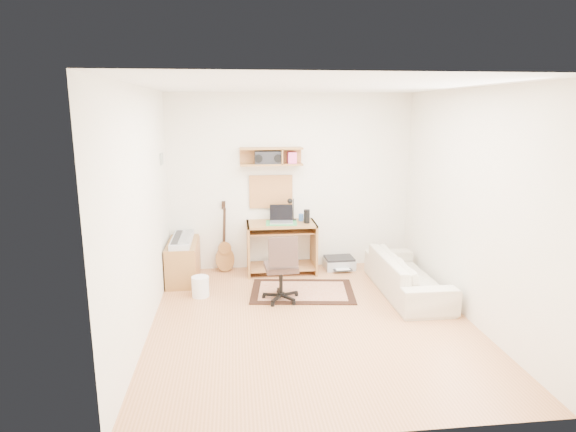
{
  "coord_description": "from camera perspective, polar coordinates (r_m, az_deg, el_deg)",
  "views": [
    {
      "loc": [
        -0.84,
        -5.07,
        2.37
      ],
      "look_at": [
        -0.15,
        1.05,
        1.0
      ],
      "focal_mm": 30.18,
      "sensor_mm": 36.0,
      "label": 1
    }
  ],
  "objects": [
    {
      "name": "waste_basket",
      "position": [
        6.39,
        -10.28,
        -8.18
      ],
      "size": [
        0.23,
        0.23,
        0.27
      ],
      "primitive_type": "cylinder",
      "rotation": [
        0.0,
        0.0,
        0.06
      ],
      "color": "white",
      "rests_on": "floor"
    },
    {
      "name": "laptop",
      "position": [
        6.97,
        -0.79,
        0.18
      ],
      "size": [
        0.36,
        0.36,
        0.26
      ],
      "primitive_type": null,
      "rotation": [
        0.0,
        0.0,
        -0.08
      ],
      "color": "silver",
      "rests_on": "desk"
    },
    {
      "name": "floor",
      "position": [
        5.66,
        2.76,
        -12.27
      ],
      "size": [
        3.6,
        4.0,
        0.01
      ],
      "primitive_type": "cube",
      "color": "tan",
      "rests_on": "ground"
    },
    {
      "name": "cabinet",
      "position": [
        6.99,
        -12.26,
        -5.21
      ],
      "size": [
        0.4,
        0.9,
        0.55
      ],
      "primitive_type": "cube",
      "color": "olive",
      "rests_on": "floor"
    },
    {
      "name": "guitar",
      "position": [
        7.18,
        -7.52,
        -2.46
      ],
      "size": [
        0.32,
        0.24,
        1.05
      ],
      "primitive_type": null,
      "rotation": [
        0.0,
        0.0,
        0.27
      ],
      "color": "#97612E",
      "rests_on": "floor"
    },
    {
      "name": "back_wall",
      "position": [
        7.21,
        0.33,
        3.99
      ],
      "size": [
        3.6,
        0.01,
        2.6
      ],
      "primitive_type": "cube",
      "color": "silver",
      "rests_on": "ground"
    },
    {
      "name": "desk",
      "position": [
        7.12,
        -0.79,
        -3.75
      ],
      "size": [
        1.0,
        0.55,
        0.75
      ],
      "primitive_type": null,
      "color": "olive",
      "rests_on": "floor"
    },
    {
      "name": "task_chair",
      "position": [
        6.06,
        -0.84,
        -6.03
      ],
      "size": [
        0.47,
        0.47,
        0.88
      ],
      "primitive_type": null,
      "rotation": [
        0.0,
        0.0,
        0.06
      ],
      "color": "#362620",
      "rests_on": "floor"
    },
    {
      "name": "printer",
      "position": [
        7.4,
        6.04,
        -5.52
      ],
      "size": [
        0.45,
        0.36,
        0.17
      ],
      "primitive_type": "cube",
      "rotation": [
        0.0,
        0.0,
        0.04
      ],
      "color": "#A5A8AA",
      "rests_on": "floor"
    },
    {
      "name": "pencil_cup",
      "position": [
        7.14,
        1.54,
        -0.16
      ],
      "size": [
        0.07,
        0.07,
        0.1
      ],
      "primitive_type": "cylinder",
      "color": "#315895",
      "rests_on": "desk"
    },
    {
      "name": "ceiling",
      "position": [
        5.15,
        3.08,
        15.14
      ],
      "size": [
        3.6,
        4.0,
        0.01
      ],
      "primitive_type": "cube",
      "color": "white",
      "rests_on": "ground"
    },
    {
      "name": "cork_board",
      "position": [
        7.18,
        -2.03,
        2.9
      ],
      "size": [
        0.64,
        0.03,
        0.49
      ],
      "primitive_type": "cube",
      "color": "tan",
      "rests_on": "back_wall"
    },
    {
      "name": "speaker",
      "position": [
        6.99,
        2.22,
        -0.04
      ],
      "size": [
        0.09,
        0.09,
        0.2
      ],
      "primitive_type": "cylinder",
      "color": "black",
      "rests_on": "desk"
    },
    {
      "name": "sofa",
      "position": [
        6.52,
        13.91,
        -6.02
      ],
      "size": [
        0.5,
        1.72,
        0.67
      ],
      "primitive_type": "imported",
      "rotation": [
        0.0,
        0.0,
        1.57
      ],
      "color": "beige",
      "rests_on": "floor"
    },
    {
      "name": "boombox",
      "position": [
        7.0,
        -2.39,
        6.86
      ],
      "size": [
        0.38,
        0.17,
        0.19
      ],
      "primitive_type": "cube",
      "color": "black",
      "rests_on": "wall_shelf"
    },
    {
      "name": "rug",
      "position": [
        6.48,
        1.71,
        -8.85
      ],
      "size": [
        1.44,
        1.05,
        0.02
      ],
      "primitive_type": "cube",
      "rotation": [
        0.0,
        0.0,
        -0.12
      ],
      "color": "#D5B88F",
      "rests_on": "floor"
    },
    {
      "name": "wall_photo",
      "position": [
        6.67,
        -14.66,
        6.54
      ],
      "size": [
        0.02,
        0.2,
        0.15
      ],
      "primitive_type": "cube",
      "color": "#4C8CBF",
      "rests_on": "left_wall"
    },
    {
      "name": "music_keyboard",
      "position": [
        6.9,
        -12.38,
        -2.74
      ],
      "size": [
        0.27,
        0.85,
        0.07
      ],
      "primitive_type": "cube",
      "color": "#B2B5BA",
      "rests_on": "cabinet"
    },
    {
      "name": "desk_lamp",
      "position": [
        7.14,
        0.62,
        0.8
      ],
      "size": [
        0.11,
        0.11,
        0.34
      ],
      "primitive_type": null,
      "color": "black",
      "rests_on": "desk"
    },
    {
      "name": "right_wall",
      "position": [
        5.82,
        20.73,
        1.13
      ],
      "size": [
        0.01,
        4.0,
        2.6
      ],
      "primitive_type": "cube",
      "color": "silver",
      "rests_on": "ground"
    },
    {
      "name": "left_wall",
      "position": [
        5.27,
        -16.83,
        0.29
      ],
      "size": [
        0.01,
        4.0,
        2.6
      ],
      "primitive_type": "cube",
      "color": "silver",
      "rests_on": "ground"
    },
    {
      "name": "wall_shelf",
      "position": [
        7.0,
        -1.99,
        7.03
      ],
      "size": [
        0.9,
        0.25,
        0.26
      ],
      "primitive_type": "cube",
      "color": "olive",
      "rests_on": "back_wall"
    }
  ]
}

